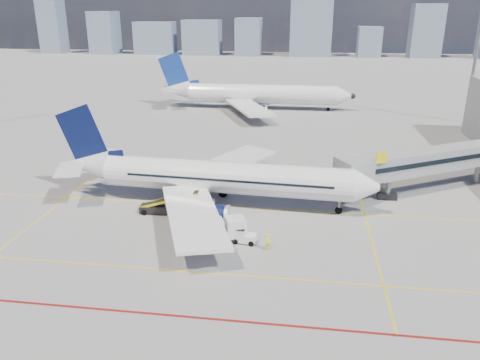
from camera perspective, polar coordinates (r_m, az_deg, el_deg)
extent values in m
plane|color=gray|center=(44.91, -2.03, -7.35)|extent=(420.00, 420.00, 0.00)
cube|color=yellow|center=(52.05, -0.52, -3.33)|extent=(60.00, 0.18, 0.01)
cube|color=yellow|center=(39.78, -3.54, -11.28)|extent=(80.00, 0.15, 0.01)
cube|color=yellow|center=(46.65, 15.75, -7.05)|extent=(0.15, 28.00, 0.01)
cube|color=yellow|center=(58.24, -20.39, -2.04)|extent=(0.15, 30.00, 0.01)
cube|color=maroon|center=(34.92, -5.54, -16.34)|extent=(90.00, 0.25, 0.01)
cube|color=gray|center=(59.83, 22.31, 2.25)|extent=(20.84, 13.93, 2.60)
cube|color=black|center=(59.77, 22.34, 2.43)|extent=(20.52, 13.82, 0.55)
cube|color=gray|center=(52.79, 13.65, 0.96)|extent=(4.49, 4.56, 3.00)
cube|color=black|center=(56.74, 17.48, -1.89)|extent=(2.20, 1.00, 0.70)
cylinder|color=gray|center=(56.27, 17.62, -0.62)|extent=(0.56, 0.56, 2.70)
cylinder|color=gray|center=(65.88, 27.01, 1.31)|extent=(0.60, 0.60, 3.90)
cube|color=yellow|center=(52.43, 16.87, 2.59)|extent=(1.26, 0.82, 1.20)
cylinder|color=gray|center=(99.52, 26.80, 13.30)|extent=(0.56, 0.56, 25.00)
cube|color=slate|center=(261.87, -21.90, 16.99)|extent=(10.71, 9.93, 25.48)
cube|color=slate|center=(250.07, -16.18, 16.88)|extent=(11.92, 13.14, 19.92)
cube|color=slate|center=(241.17, -10.31, 16.66)|extent=(19.20, 9.37, 15.09)
cube|color=slate|center=(235.06, -4.65, 16.94)|extent=(17.58, 10.98, 16.08)
cube|color=slate|center=(231.24, 1.07, 17.07)|extent=(11.48, 14.11, 17.05)
cube|color=slate|center=(229.30, 8.69, 18.49)|extent=(18.74, 14.29, 30.36)
cube|color=slate|center=(231.35, 15.47, 15.93)|extent=(10.28, 10.40, 13.40)
cube|color=slate|center=(235.29, 21.72, 16.52)|extent=(13.31, 10.50, 23.15)
cylinder|color=white|center=(51.45, -1.69, 0.33)|extent=(27.60, 5.08, 3.57)
cone|color=white|center=(50.50, 15.58, -0.82)|extent=(3.49, 3.75, 3.57)
sphere|color=black|center=(50.63, 17.02, -0.92)|extent=(1.06, 1.06, 1.01)
cone|color=white|center=(57.17, -18.21, 1.87)|extent=(6.04, 3.89, 3.57)
cube|color=black|center=(50.24, 14.29, -0.20)|extent=(1.45, 1.45, 0.41)
cube|color=white|center=(59.66, -1.22, 2.15)|extent=(11.14, 15.61, 0.53)
cube|color=white|center=(44.77, -5.72, -4.24)|extent=(9.82, 15.81, 0.53)
cylinder|color=#08113E|center=(57.14, -0.94, 0.12)|extent=(3.41, 2.28, 2.10)
cylinder|color=#08113E|center=(47.57, -3.61, -4.17)|extent=(3.41, 2.28, 2.10)
cylinder|color=silver|center=(56.82, 0.77, 0.00)|extent=(0.44, 2.17, 2.16)
cylinder|color=silver|center=(47.19, -1.56, -4.35)|extent=(0.44, 2.17, 2.16)
cube|color=#08113E|center=(56.31, -18.56, 4.92)|extent=(6.28, 0.64, 7.80)
cube|color=#08113E|center=(55.86, -16.34, 2.69)|extent=(5.17, 0.56, 1.97)
cube|color=white|center=(59.69, -17.22, 3.06)|extent=(4.66, 5.80, 0.20)
cube|color=white|center=(54.86, -20.02, 1.26)|extent=(4.25, 5.74, 0.20)
cylinder|color=gray|center=(51.20, 11.97, -3.11)|extent=(0.30, 0.30, 1.80)
cylinder|color=black|center=(51.40, 11.93, -3.65)|extent=(0.77, 0.32, 0.76)
cylinder|color=gray|center=(54.69, -2.05, -1.25)|extent=(0.34, 0.34, 1.60)
cylinder|color=black|center=(54.80, -2.04, -1.54)|extent=(1.03, 0.70, 1.00)
cylinder|color=gray|center=(50.42, -3.27, -3.18)|extent=(0.34, 0.34, 1.60)
cylinder|color=black|center=(50.54, -3.26, -3.49)|extent=(1.03, 0.70, 1.00)
cube|color=black|center=(52.89, -0.79, 1.21)|extent=(22.48, 1.35, 0.24)
cube|color=black|center=(49.64, -1.62, -0.08)|extent=(22.48, 1.35, 0.24)
cylinder|color=white|center=(103.94, 2.70, 10.43)|extent=(32.06, 4.21, 4.17)
cone|color=white|center=(103.84, 12.76, 9.96)|extent=(3.85, 4.17, 4.17)
sphere|color=black|center=(103.97, 13.59, 9.91)|extent=(1.18, 1.18, 1.18)
cone|color=white|center=(107.39, -7.88, 10.90)|extent=(6.84, 4.18, 4.17)
cube|color=black|center=(103.64, 12.00, 10.33)|extent=(1.60, 1.60, 0.48)
cube|color=white|center=(113.72, 2.34, 10.69)|extent=(12.27, 18.37, 0.62)
cube|color=white|center=(94.91, 1.15, 8.82)|extent=(12.24, 18.37, 0.62)
cylinder|color=#08113E|center=(110.49, 2.71, 9.70)|extent=(3.85, 2.46, 2.46)
cylinder|color=#08113E|center=(98.39, 2.01, 8.42)|extent=(3.85, 2.46, 2.46)
cylinder|color=silver|center=(110.33, 3.77, 9.67)|extent=(0.38, 2.52, 2.52)
cylinder|color=silver|center=(98.20, 3.20, 8.38)|extent=(0.38, 2.52, 2.52)
cube|color=navy|center=(106.87, -7.97, 12.85)|extent=(7.32, 0.35, 9.11)
cube|color=navy|center=(106.55, -6.55, 11.50)|extent=(6.03, 0.33, 2.30)
cube|color=white|center=(110.70, -7.62, 11.38)|extent=(5.22, 6.75, 0.24)
cube|color=white|center=(104.20, -8.62, 10.79)|extent=(5.21, 6.75, 0.24)
cylinder|color=black|center=(107.26, 2.24, 9.22)|extent=(1.00, 0.65, 1.00)
cylinder|color=black|center=(101.84, 1.91, 8.64)|extent=(1.00, 0.65, 1.00)
cylinder|color=black|center=(104.14, 10.68, 8.50)|extent=(0.76, 0.28, 0.76)
cube|color=white|center=(44.22, 0.59, -7.04)|extent=(2.26, 1.45, 0.77)
cube|color=white|center=(44.06, 0.11, -6.31)|extent=(1.11, 1.23, 0.58)
cube|color=black|center=(43.97, 0.11, -6.08)|extent=(1.01, 1.17, 0.34)
cylinder|color=black|center=(44.08, -0.57, -7.51)|extent=(0.56, 0.29, 0.54)
cylinder|color=black|center=(44.98, -0.17, -6.91)|extent=(0.56, 0.29, 0.54)
cylinder|color=black|center=(43.71, 1.37, -7.77)|extent=(0.56, 0.29, 0.54)
cylinder|color=black|center=(44.61, 1.73, -7.16)|extent=(0.56, 0.29, 0.54)
cube|color=black|center=(44.61, -1.88, -7.02)|extent=(4.53, 3.22, 0.21)
cube|color=white|center=(43.99, -3.23, -5.98)|extent=(2.29, 2.26, 1.78)
cube|color=white|center=(44.36, -0.58, -5.72)|extent=(2.29, 2.26, 1.78)
cylinder|color=black|center=(43.74, -3.75, -7.91)|extent=(0.40, 0.28, 0.37)
cylinder|color=black|center=(45.15, -4.10, -6.98)|extent=(0.40, 0.28, 0.37)
cylinder|color=black|center=(44.31, 0.39, -7.47)|extent=(0.40, 0.28, 0.37)
cylinder|color=black|center=(45.71, -0.10, -6.57)|extent=(0.40, 0.28, 0.37)
cube|color=black|center=(51.16, -9.55, -3.47)|extent=(4.55, 1.82, 0.75)
cube|color=black|center=(50.52, -8.69, -2.35)|extent=(6.44, 1.38, 1.97)
cube|color=yellow|center=(51.05, -8.53, -2.10)|extent=(6.42, 0.40, 2.05)
cube|color=yellow|center=(50.00, -8.84, -2.61)|extent=(6.42, 0.40, 2.05)
cylinder|color=black|center=(51.02, -11.61, -3.88)|extent=(0.65, 0.29, 0.64)
cylinder|color=black|center=(52.33, -11.15, -3.22)|extent=(0.65, 0.29, 0.64)
cylinder|color=black|center=(50.17, -7.86, -4.07)|extent=(0.65, 0.29, 0.64)
cylinder|color=black|center=(51.50, -7.50, -3.39)|extent=(0.65, 0.29, 0.64)
imported|color=yellow|center=(42.86, 3.39, -7.55)|extent=(0.60, 0.72, 1.67)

